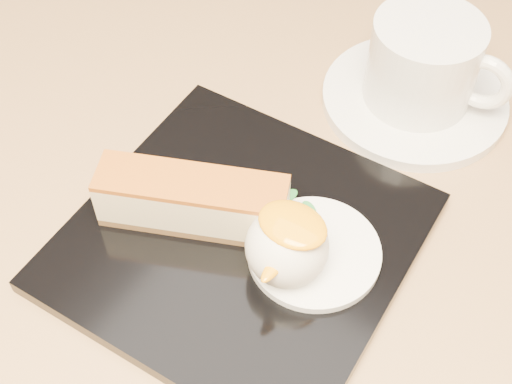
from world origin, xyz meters
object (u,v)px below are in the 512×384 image
Objects in this scene: table at (256,319)px; saucer at (414,99)px; ice_cream_scoop at (287,246)px; coffee_cup at (426,61)px; cheesecake at (193,201)px; dessert_plate at (240,241)px.

table is 5.33× the size of saucer.
coffee_cup is (0.00, 0.20, 0.01)m from ice_cream_scoop.
cheesecake reaches higher than table.
dessert_plate is at bearing -15.17° from cheesecake.
table is at bearing -104.99° from saucer.
coffee_cup is at bearing 45.79° from cheesecake.
coffee_cup reaches higher than ice_cream_scoop.
ice_cream_scoop reaches higher than saucer.
coffee_cup is (0.08, 0.20, 0.01)m from cheesecake.
saucer reaches higher than table.
table is 6.08× the size of cheesecake.
dessert_plate is at bearing -101.41° from saucer.
dessert_plate is at bearing 172.87° from ice_cream_scoop.
saucer is (0.04, 0.20, -0.00)m from dessert_plate.
coffee_cup reaches higher than saucer.
dessert_plate is 0.05m from ice_cream_scoop.
coffee_cup is at bearing 89.55° from ice_cream_scoop.
dessert_plate is 1.92× the size of coffee_cup.
table is 0.27m from coffee_cup.
saucer is (-0.00, 0.20, -0.03)m from ice_cream_scoop.
ice_cream_scoop is at bearing -7.13° from dessert_plate.
coffee_cup is (0.05, 0.17, 0.20)m from table.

